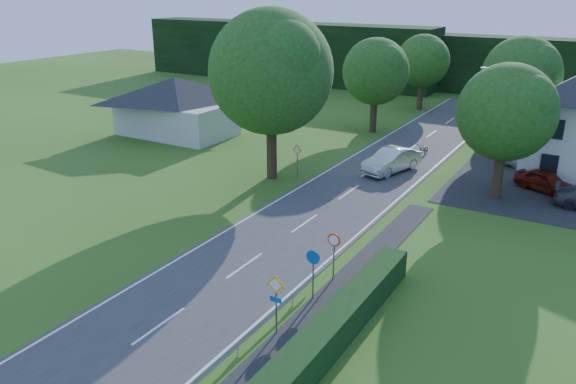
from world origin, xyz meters
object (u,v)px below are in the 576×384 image
Objects in this scene: motorcycle at (423,150)px; parasol at (532,164)px; moving_car at (391,160)px; parked_car_silver_a at (534,158)px; parked_car_red at (546,181)px; streetlight at (503,123)px.

motorcycle is 0.98× the size of parasol.
moving_car is 5.18m from motorcycle.
parasol is at bearing 41.90° from moving_car.
parked_car_silver_a is at bearing 16.81° from motorcycle.
parasol reaches higher than moving_car.
parasol is (8.22, -0.78, 0.37)m from motorcycle.
motorcycle is 10.29m from parked_car_red.
parked_car_red is (9.55, -3.81, 0.18)m from motorcycle.
streetlight reaches higher than parked_car_silver_a.
moving_car is 10.94m from parked_car_silver_a.
moving_car is 2.64× the size of parasol.
parked_car_red is at bearing -178.64° from parked_car_silver_a.
streetlight reaches higher than parasol.
streetlight is 8.93m from motorcycle.
moving_car reaches higher than parked_car_silver_a.
streetlight is at bearing -28.52° from motorcycle.
parked_car_red is at bearing 15.45° from streetlight.
motorcycle is 8.27m from parasol.
streetlight reaches higher than motorcycle.
streetlight is 2.00× the size of parked_car_red.
streetlight is 1.55× the size of moving_car.
parked_car_silver_a reaches higher than parked_car_red.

